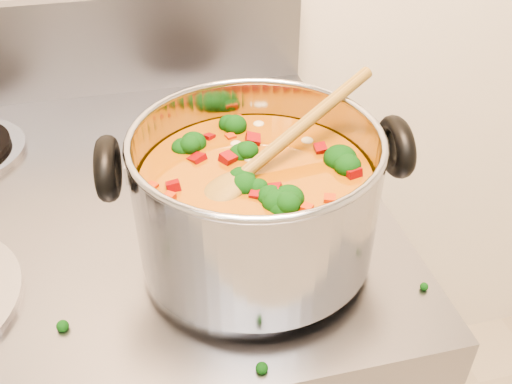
% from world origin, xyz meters
% --- Properties ---
extents(stockpot, '(0.32, 0.26, 0.16)m').
position_xyz_m(stockpot, '(0.23, 1.01, 1.00)').
color(stockpot, '#A6A6AE').
rests_on(stockpot, electric_range).
extents(wooden_spoon, '(0.23, 0.14, 0.09)m').
position_xyz_m(wooden_spoon, '(0.24, 1.01, 1.05)').
color(wooden_spoon, olive).
rests_on(wooden_spoon, stockpot).
extents(cooktop_crumbs, '(0.31, 0.28, 0.01)m').
position_xyz_m(cooktop_crumbs, '(0.12, 1.00, 0.92)').
color(cooktop_crumbs, black).
rests_on(cooktop_crumbs, electric_range).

